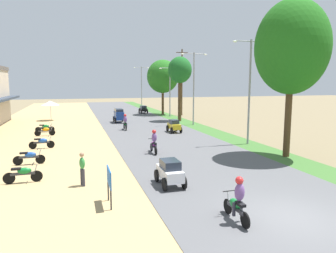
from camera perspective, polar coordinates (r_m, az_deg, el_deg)
name	(u,v)px	position (r m, az deg, el deg)	size (l,w,h in m)	color
ground_plane	(291,219)	(12.54, 21.59, -15.60)	(180.00, 180.00, 0.00)	#7A6B4C
road_strip	(291,218)	(12.53, 21.60, -15.43)	(9.00, 140.00, 0.08)	#565659
parked_motorbike_nearest	(23,173)	(16.82, -25.04, -7.74)	(1.80, 0.54, 0.94)	black
parked_motorbike_second	(30,156)	(20.32, -24.09, -5.04)	(1.80, 0.54, 0.94)	black
parked_motorbike_third	(42,142)	(24.84, -22.13, -2.65)	(1.80, 0.54, 0.94)	black
parked_motorbike_fourth	(45,130)	(30.66, -21.64, -0.68)	(1.80, 0.54, 0.94)	black
parked_motorbike_fifth	(45,127)	(32.83, -21.64, -0.14)	(1.80, 0.54, 0.94)	black
street_signboard	(109,180)	(12.66, -10.76, -9.58)	(0.06, 1.30, 1.50)	#262628
vendor_umbrella	(50,103)	(42.75, -20.82, 4.05)	(2.20, 2.20, 2.52)	#99999E
pedestrian_on_shoulder	(82,167)	(15.27, -15.47, -7.22)	(0.36, 0.42, 1.62)	#33333D
median_tree_nearest	(292,48)	(21.73, 21.79, 13.31)	(4.63, 4.63, 10.07)	#4C351E
median_tree_second	(180,71)	(39.47, 2.19, 10.17)	(2.98, 2.98, 8.08)	#4C351E
median_tree_third	(163,77)	(47.46, -0.98, 9.16)	(4.76, 4.76, 8.28)	#4C351E
streetlamp_near	(250,85)	(25.18, 14.78, 7.38)	(3.16, 0.20, 8.14)	gray
streetlamp_mid	(194,84)	(35.84, 4.75, 7.83)	(3.16, 0.20, 8.24)	gray
streetlamp_far	(170,88)	(44.56, 0.36, 7.10)	(3.16, 0.20, 7.04)	gray
streetlamp_farthest	(142,84)	(63.48, -4.89, 7.83)	(3.16, 0.20, 8.04)	gray
utility_pole_near	(182,81)	(46.91, 2.57, 8.29)	(1.80, 0.20, 9.81)	brown
car_hatchback_white	(170,171)	(14.82, 0.35, -8.27)	(1.04, 2.00, 1.23)	silver
car_hatchback_yellow	(174,125)	(30.42, 1.11, 0.19)	(1.04, 2.00, 1.23)	gold
car_van_blue	(119,115)	(38.33, -9.02, 2.14)	(1.19, 2.41, 1.67)	navy
car_sedan_black	(143,109)	(49.74, -4.57, 3.23)	(1.10, 2.26, 1.19)	black
motorbike_ahead_second	(237,200)	(11.35, 12.61, -13.09)	(0.54, 1.80, 1.66)	black
motorbike_ahead_third	(154,142)	(21.40, -2.63, -2.88)	(0.54, 1.80, 1.66)	black
motorbike_ahead_fourth	(125,122)	(32.21, -7.89, 0.75)	(0.54, 1.80, 1.66)	black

